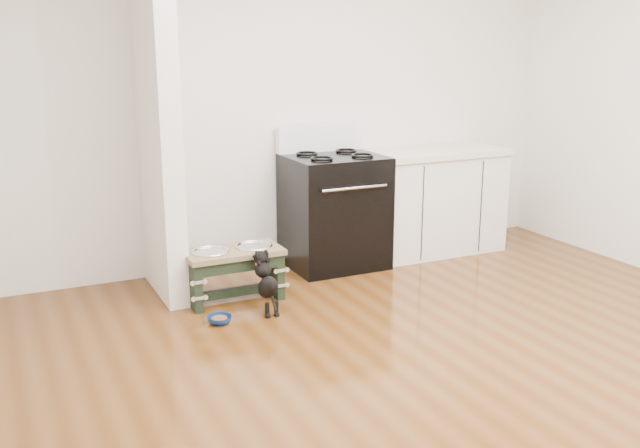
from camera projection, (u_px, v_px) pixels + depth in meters
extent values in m
plane|color=#4F2B0E|center=(466.00, 376.00, 3.98)|extent=(5.00, 5.00, 0.00)
plane|color=silver|center=(289.00, 100.00, 5.83)|extent=(5.00, 0.00, 5.00)
cube|color=silver|center=(157.00, 110.00, 4.99)|extent=(0.15, 0.80, 2.70)
cube|color=black|center=(334.00, 211.00, 5.85)|extent=(0.76, 0.65, 0.92)
cube|color=black|center=(352.00, 227.00, 5.60)|extent=(0.58, 0.02, 0.50)
cylinder|color=silver|center=(355.00, 188.00, 5.48)|extent=(0.56, 0.02, 0.02)
cube|color=white|center=(320.00, 138.00, 5.95)|extent=(0.76, 0.08, 0.22)
torus|color=black|center=(322.00, 158.00, 5.54)|extent=(0.18, 0.18, 0.02)
torus|color=black|center=(362.00, 155.00, 5.69)|extent=(0.18, 0.18, 0.02)
torus|color=black|center=(307.00, 154.00, 5.78)|extent=(0.18, 0.18, 0.02)
torus|color=black|center=(346.00, 151.00, 5.93)|extent=(0.18, 0.18, 0.02)
cube|color=silver|center=(432.00, 203.00, 6.29)|extent=(1.20, 0.60, 0.86)
cube|color=beige|center=(434.00, 152.00, 6.18)|extent=(1.24, 0.64, 0.05)
cube|color=black|center=(447.00, 252.00, 6.16)|extent=(1.20, 0.06, 0.10)
cube|color=black|center=(192.00, 283.00, 5.00)|extent=(0.06, 0.33, 0.34)
cube|color=black|center=(273.00, 271.00, 5.25)|extent=(0.06, 0.33, 0.34)
cube|color=black|center=(240.00, 266.00, 4.96)|extent=(0.55, 0.03, 0.09)
cube|color=black|center=(234.00, 292.00, 5.15)|extent=(0.55, 0.06, 0.06)
cube|color=brown|center=(233.00, 252.00, 5.07)|extent=(0.69, 0.37, 0.04)
cylinder|color=silver|center=(211.00, 254.00, 5.01)|extent=(0.24, 0.24, 0.04)
cylinder|color=silver|center=(254.00, 249.00, 5.14)|extent=(0.24, 0.24, 0.04)
torus|color=silver|center=(211.00, 251.00, 5.00)|extent=(0.27, 0.27, 0.02)
torus|color=silver|center=(254.00, 246.00, 5.14)|extent=(0.27, 0.27, 0.02)
cylinder|color=black|center=(267.00, 310.00, 4.82)|extent=(0.03, 0.03, 0.10)
cylinder|color=black|center=(276.00, 309.00, 4.84)|extent=(0.03, 0.03, 0.10)
sphere|color=black|center=(268.00, 316.00, 4.82)|extent=(0.04, 0.04, 0.04)
sphere|color=black|center=(277.00, 315.00, 4.85)|extent=(0.04, 0.04, 0.04)
ellipsoid|color=black|center=(268.00, 287.00, 4.85)|extent=(0.12, 0.28, 0.25)
sphere|color=black|center=(263.00, 270.00, 4.91)|extent=(0.11, 0.11, 0.11)
sphere|color=black|center=(261.00, 258.00, 4.92)|extent=(0.10, 0.10, 0.10)
sphere|color=black|center=(253.00, 256.00, 4.96)|extent=(0.03, 0.03, 0.03)
sphere|color=black|center=(262.00, 255.00, 4.99)|extent=(0.03, 0.03, 0.03)
cylinder|color=black|center=(274.00, 304.00, 4.78)|extent=(0.02, 0.08, 0.09)
torus|color=#E6436C|center=(262.00, 264.00, 4.91)|extent=(0.09, 0.06, 0.09)
imported|color=navy|center=(219.00, 320.00, 4.72)|extent=(0.20, 0.20, 0.05)
cylinder|color=#502E16|center=(219.00, 319.00, 4.72)|extent=(0.10, 0.10, 0.02)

